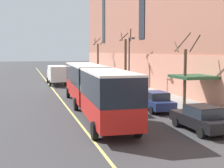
% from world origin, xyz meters
% --- Properties ---
extents(ground_plane, '(260.00, 260.00, 0.00)m').
position_xyz_m(ground_plane, '(0.00, 0.00, 0.00)').
color(ground_plane, '#38383A').
extents(sidewalk, '(4.13, 160.00, 0.15)m').
position_xyz_m(sidewalk, '(8.38, 3.00, 0.07)').
color(sidewalk, gray).
rests_on(sidewalk, ground).
extents(city_bus, '(3.54, 19.03, 3.58)m').
position_xyz_m(city_bus, '(0.12, 4.74, 2.08)').
color(city_bus, red).
rests_on(city_bus, ground).
extents(parked_car_navy_0, '(1.97, 4.46, 1.56)m').
position_xyz_m(parked_car_navy_0, '(5.05, 3.68, 0.78)').
color(parked_car_navy_0, navy).
rests_on(parked_car_navy_0, ground).
extents(parked_car_red_1, '(2.10, 4.79, 1.56)m').
position_xyz_m(parked_car_red_1, '(5.27, 23.39, 0.79)').
color(parked_car_red_1, '#B21E19').
rests_on(parked_car_red_1, ground).
extents(parked_car_black_3, '(2.08, 4.48, 1.56)m').
position_xyz_m(parked_car_black_3, '(5.04, -3.02, 0.78)').
color(parked_car_black_3, black).
rests_on(parked_car_black_3, ground).
extents(parked_car_red_5, '(1.99, 4.49, 1.56)m').
position_xyz_m(parked_car_red_5, '(5.20, 16.19, 0.78)').
color(parked_car_red_5, '#B21E19').
rests_on(parked_car_red_5, ground).
extents(parked_car_red_6, '(2.06, 4.63, 1.56)m').
position_xyz_m(parked_car_red_6, '(5.08, 30.32, 0.78)').
color(parked_car_red_6, '#B21E19').
rests_on(parked_car_red_6, ground).
extents(box_truck, '(2.35, 7.19, 2.72)m').
position_xyz_m(box_truck, '(-0.58, 25.07, 1.59)').
color(box_truck, silver).
rests_on(box_truck, ground).
extents(street_tree_mid_block, '(1.92, 1.88, 6.21)m').
position_xyz_m(street_tree_mid_block, '(7.88, 4.15, 3.11)').
color(street_tree_mid_block, brown).
rests_on(street_tree_mid_block, sidewalk).
extents(street_tree_far_uptown, '(1.59, 1.59, 7.50)m').
position_xyz_m(street_tree_far_uptown, '(7.87, 19.83, 3.72)').
color(street_tree_far_uptown, brown).
rests_on(street_tree_far_uptown, sidewalk).
extents(street_tree_far_downtown, '(1.65, 1.56, 7.10)m').
position_xyz_m(street_tree_far_downtown, '(7.87, 35.58, 3.62)').
color(street_tree_far_downtown, brown).
rests_on(street_tree_far_downtown, sidewalk).
extents(street_lamp, '(0.36, 1.48, 6.22)m').
position_xyz_m(street_lamp, '(6.92, 15.38, 4.01)').
color(street_lamp, '#2D2D30').
rests_on(street_lamp, sidewalk).
extents(lane_centerline, '(0.16, 140.00, 0.01)m').
position_xyz_m(lane_centerline, '(-1.58, 3.00, 0.00)').
color(lane_centerline, '#E0D66B').
rests_on(lane_centerline, ground).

